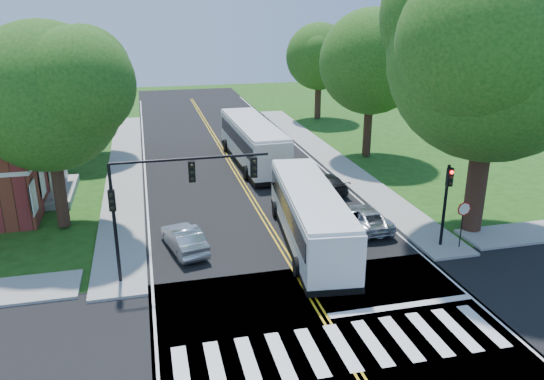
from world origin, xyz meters
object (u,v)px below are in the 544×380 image
object	(u,v)px
hatchback	(184,239)
dark_sedan	(326,183)
signal_nw	(166,191)
suv	(364,217)
signal_ne	(447,195)
bus_follow	(253,142)
bus_lead	(310,214)

from	to	relation	value
hatchback	dark_sedan	size ratio (longest dim) A/B	0.99
signal_nw	suv	size ratio (longest dim) A/B	1.59
signal_ne	suv	bearing A→B (deg)	130.55
signal_nw	dark_sedan	size ratio (longest dim) A/B	1.73
hatchback	dark_sedan	bearing A→B (deg)	-157.71
bus_follow	signal_ne	bearing A→B (deg)	108.37
dark_sedan	bus_follow	bearing A→B (deg)	-74.13
suv	bus_lead	bearing A→B (deg)	16.67
hatchback	dark_sedan	world-z (taller)	hatchback
bus_lead	bus_follow	bearing A→B (deg)	-84.37
signal_ne	bus_lead	size ratio (longest dim) A/B	0.36
bus_lead	dark_sedan	distance (m)	8.67
suv	bus_follow	bearing A→B (deg)	-77.67
signal_ne	bus_follow	world-z (taller)	signal_ne
signal_ne	bus_lead	distance (m)	7.10
dark_sedan	signal_nw	bearing A→B (deg)	33.66
signal_nw	bus_lead	size ratio (longest dim) A/B	0.59
bus_follow	hatchback	bearing A→B (deg)	64.27
signal_ne	suv	world-z (taller)	signal_ne
signal_nw	bus_lead	xyz separation A→B (m)	(7.45, 2.26, -2.74)
signal_ne	hatchback	bearing A→B (deg)	167.98
signal_nw	bus_lead	distance (m)	8.25
bus_lead	signal_ne	bearing A→B (deg)	167.43
bus_lead	hatchback	distance (m)	6.72
bus_follow	dark_sedan	xyz separation A→B (m)	(3.52, -7.84, -1.19)
bus_lead	signal_nw	bearing A→B (deg)	23.17
hatchback	dark_sedan	distance (m)	12.59
bus_follow	suv	world-z (taller)	bus_follow
signal_ne	dark_sedan	xyz separation A→B (m)	(-2.90, 10.03, -2.35)
suv	dark_sedan	world-z (taller)	suv
signal_nw	signal_ne	distance (m)	14.13
suv	signal_ne	bearing A→B (deg)	129.30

